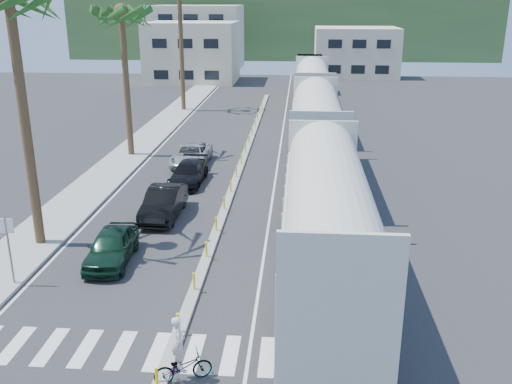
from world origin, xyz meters
TOP-DOWN VIEW (x-y plane):
  - ground at (0.00, 0.00)m, footprint 140.00×140.00m
  - sidewalk at (-8.50, 25.00)m, footprint 3.00×90.00m
  - rails at (5.00, 28.00)m, footprint 1.56×100.00m
  - median at (0.00, 19.96)m, footprint 0.45×60.00m
  - crosswalk at (0.00, -2.00)m, footprint 14.00×2.20m
  - lane_markings at (-2.15, 25.00)m, footprint 9.42×90.00m
  - freight_train at (5.00, 21.60)m, footprint 3.00×60.94m
  - palm_trees at (-8.10, 22.70)m, footprint 3.50×37.20m
  - street_sign at (-7.30, 2.00)m, footprint 0.60×0.08m
  - buildings at (-6.41, 71.66)m, footprint 38.00×27.00m
  - hillside at (0.00, 100.00)m, footprint 80.00×20.00m
  - car_lead at (-4.07, 4.47)m, footprint 2.23×4.52m
  - car_second at (-3.06, 10.00)m, footprint 1.76×4.82m
  - car_third at (-2.86, 15.78)m, footprint 2.19×4.77m
  - car_rear at (-3.49, 20.08)m, footprint 2.49×5.13m
  - cyclist at (0.62, -3.39)m, footprint 1.85×2.20m

SIDE VIEW (x-z plane):
  - ground at x=0.00m, z-range 0.00..0.00m
  - lane_markings at x=-2.15m, z-range 0.00..0.01m
  - crosswalk at x=0.00m, z-range 0.00..0.01m
  - rails at x=5.00m, z-range 0.00..0.06m
  - sidewalk at x=-8.50m, z-range 0.00..0.15m
  - median at x=0.00m, z-range -0.34..0.51m
  - cyclist at x=0.62m, z-range -0.41..1.76m
  - car_third at x=-2.86m, z-range 0.00..1.35m
  - car_rear at x=-3.49m, z-range 0.00..1.40m
  - car_lead at x=-4.07m, z-range 0.00..1.47m
  - car_second at x=-3.06m, z-range 0.00..1.58m
  - street_sign at x=-7.30m, z-range 0.47..3.47m
  - freight_train at x=5.00m, z-range -0.02..5.83m
  - buildings at x=-6.41m, z-range -0.64..9.36m
  - hillside at x=0.00m, z-range 0.00..12.00m
  - palm_trees at x=-8.10m, z-range 3.93..17.68m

